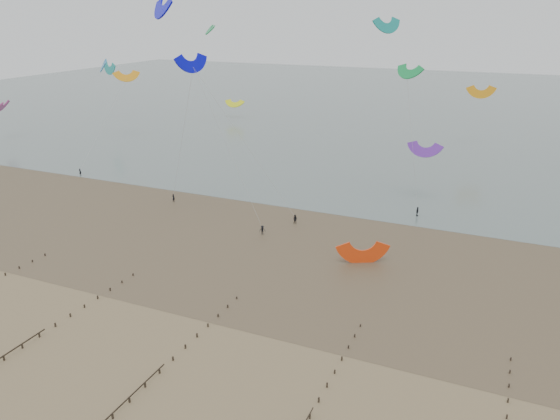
% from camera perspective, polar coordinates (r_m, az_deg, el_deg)
% --- Properties ---
extents(ground, '(500.00, 500.00, 0.00)m').
position_cam_1_polar(ground, '(71.51, -12.08, -12.76)').
color(ground, brown).
rests_on(ground, ground).
extents(sea_and_shore, '(500.00, 665.00, 0.03)m').
position_cam_1_polar(sea_and_shore, '(99.53, -2.60, -2.56)').
color(sea_and_shore, '#475654').
rests_on(sea_and_shore, ground).
extents(kitesurfer_lead, '(0.71, 0.54, 1.77)m').
position_cam_1_polar(kitesurfer_lead, '(118.26, -11.06, 1.25)').
color(kitesurfer_lead, black).
rests_on(kitesurfer_lead, ground).
extents(kitesurfers, '(144.68, 28.73, 1.89)m').
position_cam_1_polar(kitesurfers, '(103.44, 17.34, -2.08)').
color(kitesurfers, black).
rests_on(kitesurfers, ground).
extents(grounded_kite, '(9.05, 8.36, 4.00)m').
position_cam_1_polar(grounded_kite, '(89.52, 8.59, -5.47)').
color(grounded_kite, '#E83B0E').
rests_on(grounded_kite, ground).
extents(kites_airborne, '(244.41, 113.01, 38.93)m').
position_cam_1_polar(kites_airborne, '(147.07, 3.98, 13.34)').
color(kites_airborne, '#3385C0').
rests_on(kites_airborne, ground).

